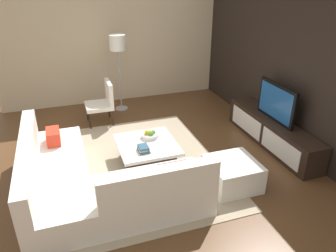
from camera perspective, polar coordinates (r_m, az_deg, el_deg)
ground_plane at (r=5.32m, az=-4.35°, el=-7.28°), size 14.00×14.00×0.00m
feature_wall_back at (r=5.93m, az=21.61°, el=9.37°), size 6.40×0.12×2.80m
side_wall_left at (r=7.79m, az=-9.49°, el=14.38°), size 0.12×5.20×2.80m
area_rug at (r=5.40m, az=-4.63°, el=-6.68°), size 3.30×2.43×0.01m
media_console at (r=6.14m, az=17.70°, el=-1.05°), size 2.29×0.44×0.50m
television at (r=5.92m, az=18.44°, el=3.94°), size 0.97×0.06×0.65m
sectional_couch at (r=4.64m, az=-13.61°, el=-9.41°), size 2.44×2.33×0.83m
coffee_table at (r=5.32m, az=-3.66°, el=-4.72°), size 0.99×0.93×0.38m
accent_chair_near at (r=6.77m, az=-11.23°, el=4.44°), size 0.54×0.54×0.87m
floor_lamp at (r=7.14m, az=-8.80°, el=13.55°), size 0.34×0.34×1.67m
ottoman at (r=4.90m, az=11.18°, el=-8.18°), size 0.70×0.70×0.40m
fruit_bowl at (r=5.38m, az=-3.22°, el=-1.53°), size 0.28×0.28×0.14m
book_stack at (r=5.00m, az=-4.35°, el=-3.98°), size 0.22×0.16×0.09m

